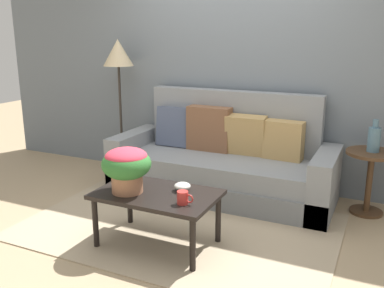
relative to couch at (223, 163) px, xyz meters
name	(u,v)px	position (x,y,z in m)	size (l,w,h in m)	color
ground_plane	(183,224)	(-0.05, -0.87, -0.33)	(14.00, 14.00, 0.00)	tan
wall_back	(236,62)	(-0.05, 0.46, 1.02)	(6.40, 0.12, 2.70)	slate
area_rug	(180,226)	(-0.05, -0.93, -0.33)	(2.67, 1.75, 0.01)	tan
couch	(223,163)	(0.00, 0.00, 0.00)	(2.29, 0.87, 1.06)	slate
coffee_table	(157,199)	(-0.06, -1.30, 0.06)	(0.95, 0.59, 0.45)	black
side_table	(370,171)	(1.42, 0.09, 0.08)	(0.47, 0.47, 0.60)	#4C331E
floor_lamp	(118,62)	(-1.36, 0.13, 1.00)	(0.35, 0.35, 1.59)	#2D2823
potted_plant	(127,165)	(-0.27, -1.38, 0.34)	(0.38, 0.38, 0.36)	#A36B4C
coffee_mug	(183,198)	(0.23, -1.42, 0.16)	(0.13, 0.08, 0.10)	red
snack_bowl	(182,186)	(0.11, -1.18, 0.15)	(0.13, 0.13, 0.07)	silver
table_vase	(374,139)	(1.42, 0.09, 0.39)	(0.11, 0.11, 0.30)	slate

